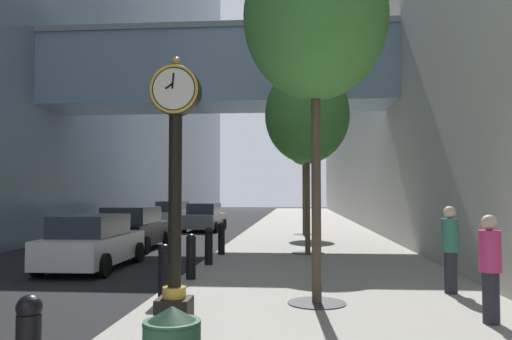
{
  "coord_description": "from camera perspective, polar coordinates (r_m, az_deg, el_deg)",
  "views": [
    {
      "loc": [
        2.9,
        -1.31,
        2.2
      ],
      "look_at": [
        1.05,
        21.2,
        3.28
      ],
      "focal_mm": 35.15,
      "sensor_mm": 36.0,
      "label": 1
    }
  ],
  "objects": [
    {
      "name": "street_tree_near",
      "position": [
        10.16,
        6.75,
        16.74
      ],
      "size": [
        2.78,
        2.78,
        7.06
      ],
      "color": "#333335",
      "rests_on": "sidewalk_right"
    },
    {
      "name": "ground_plane",
      "position": [
        28.54,
        -1.16,
        -7.15
      ],
      "size": [
        110.0,
        110.0,
        0.0
      ],
      "primitive_type": "plane",
      "color": "black",
      "rests_on": "ground"
    },
    {
      "name": "bollard_third",
      "position": [
        10.01,
        -10.41,
        -11.23
      ],
      "size": [
        0.24,
        0.24,
        1.09
      ],
      "color": "black",
      "rests_on": "sidewalk_right"
    },
    {
      "name": "car_black_mid",
      "position": [
        20.54,
        -13.82,
        -6.51
      ],
      "size": [
        2.12,
        4.4,
        1.69
      ],
      "color": "black",
      "rests_on": "ground"
    },
    {
      "name": "pedestrian_walking",
      "position": [
        11.27,
        21.24,
        -8.14
      ],
      "size": [
        0.45,
        0.52,
        1.8
      ],
      "color": "#23232D",
      "rests_on": "sidewalk_right"
    },
    {
      "name": "bollard_fourth",
      "position": [
        12.38,
        -7.41,
        -9.61
      ],
      "size": [
        0.24,
        0.24,
        1.09
      ],
      "color": "black",
      "rests_on": "sidewalk_right"
    },
    {
      "name": "street_tree_mid_far",
      "position": [
        25.74,
        5.48,
        2.84
      ],
      "size": [
        1.88,
        1.88,
        5.69
      ],
      "color": "#333335",
      "rests_on": "sidewalk_right"
    },
    {
      "name": "bollard_fifth",
      "position": [
        14.77,
        -5.4,
        -8.5
      ],
      "size": [
        0.24,
        0.24,
        1.09
      ],
      "color": "black",
      "rests_on": "sidewalk_right"
    },
    {
      "name": "sidewalk_right",
      "position": [
        31.38,
        5.83,
        -6.61
      ],
      "size": [
        7.02,
        80.0,
        0.14
      ],
      "primitive_type": "cube",
      "color": "#9E998E",
      "rests_on": "ground"
    },
    {
      "name": "street_tree_mid_near",
      "position": [
        17.81,
        5.83,
        6.23
      ],
      "size": [
        2.97,
        2.97,
        6.55
      ],
      "color": "#333335",
      "rests_on": "sidewalk_right"
    },
    {
      "name": "car_silver_trailing",
      "position": [
        32.57,
        -9.39,
        -5.1
      ],
      "size": [
        2.01,
        4.49,
        1.73
      ],
      "color": "#B7BABF",
      "rests_on": "ground"
    },
    {
      "name": "car_white_far",
      "position": [
        15.52,
        -18.13,
        -7.86
      ],
      "size": [
        2.03,
        4.3,
        1.59
      ],
      "color": "silver",
      "rests_on": "ground"
    },
    {
      "name": "street_clock",
      "position": [
        8.41,
        -9.2,
        -0.43
      ],
      "size": [
        0.84,
        0.55,
        4.36
      ],
      "color": "black",
      "rests_on": "sidewalk_right"
    },
    {
      "name": "bollard_sixth",
      "position": [
        17.18,
        -3.95,
        -7.7
      ],
      "size": [
        0.24,
        0.24,
        1.09
      ],
      "color": "black",
      "rests_on": "sidewalk_right"
    },
    {
      "name": "car_grey_near",
      "position": [
        29.99,
        -5.86,
        -5.39
      ],
      "size": [
        2.13,
        4.2,
        1.65
      ],
      "color": "slate",
      "rests_on": "ground"
    },
    {
      "name": "pedestrian_by_clock",
      "position": [
        8.94,
        25.1,
        -9.81
      ],
      "size": [
        0.48,
        0.48,
        1.72
      ],
      "color": "#23232D",
      "rests_on": "sidewalk_right"
    }
  ]
}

